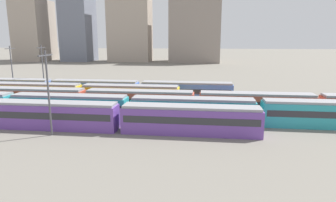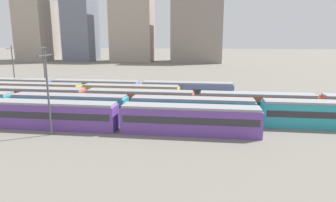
{
  "view_description": "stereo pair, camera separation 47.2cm",
  "coord_description": "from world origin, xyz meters",
  "px_view_note": "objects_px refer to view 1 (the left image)",
  "views": [
    {
      "loc": [
        40.19,
        -37.34,
        12.31
      ],
      "look_at": [
        34.26,
        10.4,
        2.04
      ],
      "focal_mm": 31.84,
      "sensor_mm": 36.0,
      "label": 1
    },
    {
      "loc": [
        40.66,
        -37.28,
        12.31
      ],
      "look_at": [
        34.26,
        10.4,
        2.04
      ],
      "focal_mm": 31.84,
      "sensor_mm": 36.0,
      "label": 2
    }
  ],
  "objects_px": {
    "train_track_1": "(259,112)",
    "train_track_3": "(35,93)",
    "catenary_pole_1": "(12,67)",
    "catenary_pole_3": "(43,67)",
    "catenary_pole_0": "(48,90)",
    "train_track_4": "(95,89)",
    "train_track_2": "(197,103)",
    "train_track_0": "(53,115)"
  },
  "relations": [
    {
      "from": "catenary_pole_0",
      "to": "catenary_pole_3",
      "type": "height_order",
      "value": "catenary_pole_0"
    },
    {
      "from": "catenary_pole_3",
      "to": "catenary_pole_0",
      "type": "bearing_deg",
      "value": -59.38
    },
    {
      "from": "train_track_1",
      "to": "train_track_2",
      "type": "distance_m",
      "value": 10.39
    },
    {
      "from": "catenary_pole_0",
      "to": "catenary_pole_1",
      "type": "xyz_separation_m",
      "value": [
        -23.05,
        26.63,
        -0.11
      ]
    },
    {
      "from": "train_track_1",
      "to": "train_track_4",
      "type": "distance_m",
      "value": 33.95
    },
    {
      "from": "train_track_0",
      "to": "train_track_1",
      "type": "xyz_separation_m",
      "value": [
        28.34,
        5.2,
        0.0
      ]
    },
    {
      "from": "train_track_0",
      "to": "catenary_pole_1",
      "type": "relative_size",
      "value": 5.28
    },
    {
      "from": "catenary_pole_0",
      "to": "train_track_2",
      "type": "bearing_deg",
      "value": 36.23
    },
    {
      "from": "catenary_pole_1",
      "to": "catenary_pole_3",
      "type": "bearing_deg",
      "value": 0.43
    },
    {
      "from": "catenary_pole_1",
      "to": "catenary_pole_3",
      "type": "height_order",
      "value": "catenary_pole_3"
    },
    {
      "from": "train_track_4",
      "to": "catenary_pole_0",
      "type": "height_order",
      "value": "catenary_pole_0"
    },
    {
      "from": "train_track_2",
      "to": "train_track_4",
      "type": "relative_size",
      "value": 2.02
    },
    {
      "from": "train_track_1",
      "to": "catenary_pole_1",
      "type": "bearing_deg",
      "value": 159.73
    },
    {
      "from": "train_track_4",
      "to": "catenary_pole_3",
      "type": "bearing_deg",
      "value": 166.81
    },
    {
      "from": "train_track_4",
      "to": "train_track_3",
      "type": "bearing_deg",
      "value": -152.76
    },
    {
      "from": "train_track_1",
      "to": "train_track_2",
      "type": "height_order",
      "value": "same"
    },
    {
      "from": "train_track_0",
      "to": "train_track_4",
      "type": "distance_m",
      "value": 20.88
    },
    {
      "from": "catenary_pole_0",
      "to": "train_track_4",
      "type": "bearing_deg",
      "value": 97.27
    },
    {
      "from": "train_track_0",
      "to": "train_track_1",
      "type": "distance_m",
      "value": 28.81
    },
    {
      "from": "train_track_2",
      "to": "train_track_3",
      "type": "height_order",
      "value": "same"
    },
    {
      "from": "catenary_pole_0",
      "to": "catenary_pole_3",
      "type": "relative_size",
      "value": 1.0
    },
    {
      "from": "catenary_pole_0",
      "to": "catenary_pole_1",
      "type": "distance_m",
      "value": 35.22
    },
    {
      "from": "train_track_0",
      "to": "catenary_pole_1",
      "type": "distance_m",
      "value": 32.5
    },
    {
      "from": "train_track_0",
      "to": "train_track_3",
      "type": "height_order",
      "value": "same"
    },
    {
      "from": "train_track_2",
      "to": "catenary_pole_1",
      "type": "relative_size",
      "value": 10.64
    },
    {
      "from": "catenary_pole_3",
      "to": "train_track_1",
      "type": "bearing_deg",
      "value": -23.42
    },
    {
      "from": "train_track_4",
      "to": "catenary_pole_3",
      "type": "height_order",
      "value": "catenary_pole_3"
    },
    {
      "from": "train_track_1",
      "to": "catenary_pole_1",
      "type": "distance_m",
      "value": 53.64
    },
    {
      "from": "catenary_pole_0",
      "to": "catenary_pole_3",
      "type": "xyz_separation_m",
      "value": [
        -15.79,
        26.68,
        -0.01
      ]
    },
    {
      "from": "train_track_0",
      "to": "catenary_pole_0",
      "type": "relative_size",
      "value": 5.17
    },
    {
      "from": "train_track_1",
      "to": "train_track_3",
      "type": "bearing_deg",
      "value": 165.51
    },
    {
      "from": "train_track_1",
      "to": "train_track_4",
      "type": "bearing_deg",
      "value": 152.64
    },
    {
      "from": "train_track_3",
      "to": "catenary_pole_3",
      "type": "bearing_deg",
      "value": 108.03
    },
    {
      "from": "train_track_2",
      "to": "catenary_pole_3",
      "type": "height_order",
      "value": "catenary_pole_3"
    },
    {
      "from": "train_track_2",
      "to": "train_track_4",
      "type": "bearing_deg",
      "value": 153.82
    },
    {
      "from": "train_track_2",
      "to": "train_track_3",
      "type": "relative_size",
      "value": 2.02
    },
    {
      "from": "train_track_1",
      "to": "train_track_3",
      "type": "distance_m",
      "value": 41.58
    },
    {
      "from": "train_track_1",
      "to": "catenary_pole_1",
      "type": "relative_size",
      "value": 10.64
    },
    {
      "from": "train_track_1",
      "to": "catenary_pole_3",
      "type": "bearing_deg",
      "value": 156.58
    },
    {
      "from": "train_track_4",
      "to": "catenary_pole_3",
      "type": "distance_m",
      "value": 13.73
    },
    {
      "from": "train_track_0",
      "to": "train_track_1",
      "type": "bearing_deg",
      "value": 10.4
    },
    {
      "from": "train_track_2",
      "to": "train_track_4",
      "type": "distance_m",
      "value": 23.58
    }
  ]
}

